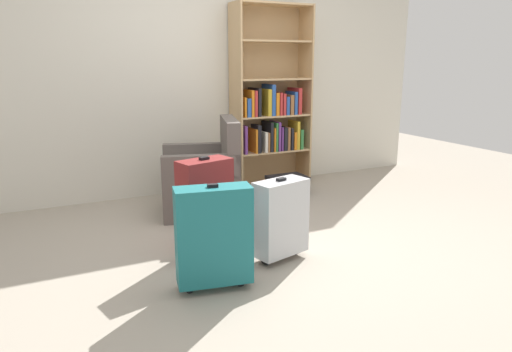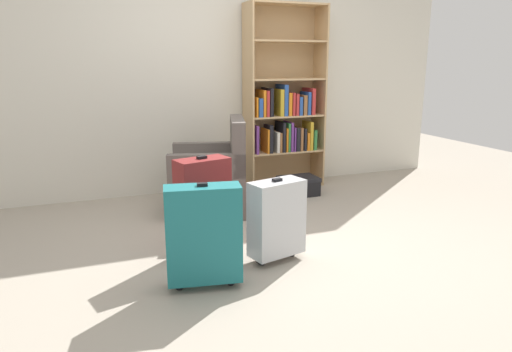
# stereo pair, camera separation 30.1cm
# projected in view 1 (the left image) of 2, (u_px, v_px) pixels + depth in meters

# --- Properties ---
(ground_plane) EXTENTS (9.98, 9.98, 0.00)m
(ground_plane) POSITION_uv_depth(u_px,v_px,m) (283.00, 244.00, 3.74)
(ground_plane) COLOR #9E9384
(back_wall) EXTENTS (5.71, 0.10, 2.60)m
(back_wall) POSITION_uv_depth(u_px,v_px,m) (200.00, 72.00, 5.08)
(back_wall) COLOR beige
(back_wall) RESTS_ON ground
(bookshelf) EXTENTS (0.89, 0.34, 2.02)m
(bookshelf) POSITION_uv_depth(u_px,v_px,m) (270.00, 107.00, 5.31)
(bookshelf) COLOR tan
(bookshelf) RESTS_ON ground
(armchair) EXTENTS (0.87, 0.87, 0.90)m
(armchair) POSITION_uv_depth(u_px,v_px,m) (205.00, 180.00, 4.48)
(armchair) COLOR #59514C
(armchair) RESTS_ON ground
(mug) EXTENTS (0.12, 0.08, 0.10)m
(mug) POSITION_uv_depth(u_px,v_px,m) (249.00, 203.00, 4.66)
(mug) COLOR #1E7F4C
(mug) RESTS_ON ground
(storage_box) EXTENTS (0.41, 0.30, 0.20)m
(storage_box) POSITION_uv_depth(u_px,v_px,m) (287.00, 185.00, 5.13)
(storage_box) COLOR black
(storage_box) RESTS_ON ground
(suitcase_silver) EXTENTS (0.44, 0.28, 0.62)m
(suitcase_silver) POSITION_uv_depth(u_px,v_px,m) (281.00, 218.00, 3.39)
(suitcase_silver) COLOR #B7BABF
(suitcase_silver) RESTS_ON ground
(suitcase_dark_red) EXTENTS (0.43, 0.29, 0.76)m
(suitcase_dark_red) POSITION_uv_depth(u_px,v_px,m) (205.00, 205.00, 3.45)
(suitcase_dark_red) COLOR maroon
(suitcase_dark_red) RESTS_ON ground
(suitcase_teal) EXTENTS (0.50, 0.26, 0.70)m
(suitcase_teal) POSITION_uv_depth(u_px,v_px,m) (214.00, 236.00, 2.93)
(suitcase_teal) COLOR #19666B
(suitcase_teal) RESTS_ON ground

